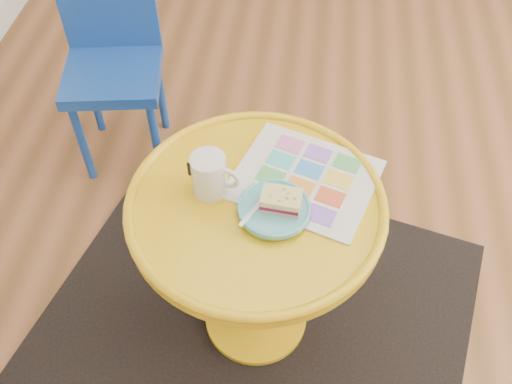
# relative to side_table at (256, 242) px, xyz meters

# --- Properties ---
(floor) EXTENTS (4.00, 4.00, 0.00)m
(floor) POSITION_rel_side_table_xyz_m (0.56, 0.21, -0.43)
(floor) COLOR brown
(floor) RESTS_ON ground
(room_walls) EXTENTS (4.00, 4.00, 4.00)m
(room_walls) POSITION_rel_side_table_xyz_m (-0.43, 1.20, -0.37)
(room_walls) COLOR silver
(room_walls) RESTS_ON ground
(rug) EXTENTS (1.54, 1.39, 0.01)m
(rug) POSITION_rel_side_table_xyz_m (0.00, 0.00, -0.43)
(rug) COLOR black
(rug) RESTS_ON ground
(side_table) EXTENTS (0.63, 0.63, 0.60)m
(side_table) POSITION_rel_side_table_xyz_m (0.00, 0.00, 0.00)
(side_table) COLOR gold
(side_table) RESTS_ON ground
(chair) EXTENTS (0.38, 0.38, 0.76)m
(chair) POSITION_rel_side_table_xyz_m (-0.60, 0.75, 0.01)
(chair) COLOR #163F95
(chair) RESTS_ON ground
(newspaper) EXTENTS (0.41, 0.38, 0.01)m
(newspaper) POSITION_rel_side_table_xyz_m (0.11, 0.09, 0.17)
(newspaper) COLOR silver
(newspaper) RESTS_ON side_table
(mug) EXTENTS (0.12, 0.08, 0.11)m
(mug) POSITION_rel_side_table_xyz_m (-0.11, 0.03, 0.23)
(mug) COLOR silver
(mug) RESTS_ON side_table
(plate) EXTENTS (0.17, 0.17, 0.02)m
(plate) POSITION_rel_side_table_xyz_m (0.05, -0.03, 0.19)
(plate) COLOR #57B2B8
(plate) RESTS_ON newspaper
(cake_slice) EXTENTS (0.10, 0.07, 0.04)m
(cake_slice) POSITION_rel_side_table_xyz_m (0.06, -0.02, 0.21)
(cake_slice) COLOR #D3BC8C
(cake_slice) RESTS_ON plate
(fork) EXTENTS (0.08, 0.13, 0.00)m
(fork) POSITION_rel_side_table_xyz_m (0.01, -0.03, 0.20)
(fork) COLOR silver
(fork) RESTS_ON plate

